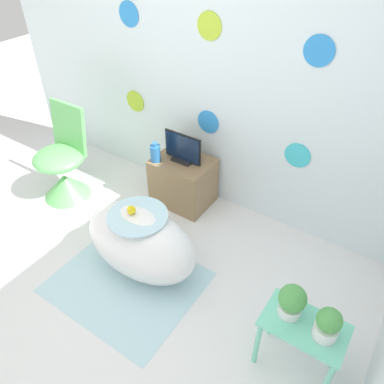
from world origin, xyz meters
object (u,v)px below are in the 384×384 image
(vase, at_px, (155,153))
(potted_plant_right, at_px, (328,324))
(bathtub, at_px, (141,242))
(potted_plant_left, at_px, (292,301))
(tv, at_px, (183,149))
(chair, at_px, (63,170))

(vase, xyz_separation_m, potted_plant_right, (1.79, -0.81, 0.00))
(bathtub, relative_size, potted_plant_left, 4.29)
(tv, distance_m, potted_plant_right, 1.85)
(bathtub, relative_size, chair, 1.04)
(tv, relative_size, potted_plant_right, 1.72)
(tv, relative_size, potted_plant_left, 1.70)
(bathtub, distance_m, vase, 0.87)
(chair, relative_size, potted_plant_right, 4.16)
(tv, xyz_separation_m, vase, (-0.20, -0.13, -0.04))
(potted_plant_right, bearing_deg, potted_plant_left, 172.74)
(chair, height_order, potted_plant_left, chair)
(chair, distance_m, potted_plant_left, 2.42)
(vase, bearing_deg, chair, -152.45)
(potted_plant_left, bearing_deg, chair, 171.02)
(bathtub, distance_m, potted_plant_right, 1.41)
(chair, xyz_separation_m, potted_plant_right, (2.58, -0.40, 0.26))
(chair, relative_size, vase, 4.85)
(potted_plant_left, distance_m, potted_plant_right, 0.21)
(chair, height_order, tv, chair)
(tv, height_order, potted_plant_left, tv)
(chair, distance_m, tv, 1.17)
(potted_plant_left, relative_size, potted_plant_right, 1.01)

